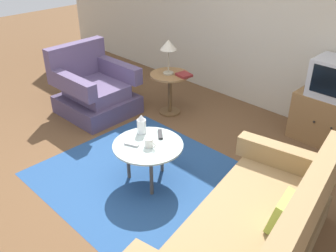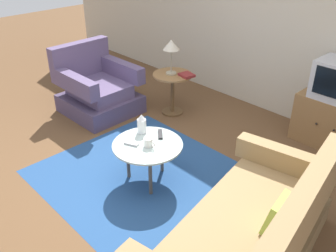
{
  "view_description": "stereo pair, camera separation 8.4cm",
  "coord_description": "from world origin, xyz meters",
  "px_view_note": "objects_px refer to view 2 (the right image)",
  "views": [
    {
      "loc": [
        2.38,
        -2.01,
        2.35
      ],
      "look_at": [
        0.13,
        0.27,
        0.55
      ],
      "focal_mm": 39.75,
      "sensor_mm": 36.0,
      "label": 1
    },
    {
      "loc": [
        2.44,
        -1.95,
        2.35
      ],
      "look_at": [
        0.13,
        0.27,
        0.55
      ],
      "focal_mm": 39.75,
      "sensor_mm": 36.0,
      "label": 2
    }
  ],
  "objects_px": {
    "coffee_table": "(147,148)",
    "tv_remote_dark": "(160,134)",
    "mug": "(149,142)",
    "tv_remote_silver": "(132,144)",
    "table_lamp": "(171,47)",
    "couch": "(248,238)",
    "armchair": "(97,90)",
    "tv_stand": "(333,123)",
    "side_table": "(172,85)",
    "vase": "(142,124)",
    "book": "(187,75)"
  },
  "relations": [
    {
      "from": "coffee_table",
      "to": "tv_remote_dark",
      "type": "relative_size",
      "value": 4.28
    },
    {
      "from": "mug",
      "to": "tv_remote_silver",
      "type": "relative_size",
      "value": 0.91
    },
    {
      "from": "table_lamp",
      "to": "tv_remote_dark",
      "type": "bearing_deg",
      "value": -48.74
    },
    {
      "from": "couch",
      "to": "armchair",
      "type": "bearing_deg",
      "value": 66.23
    },
    {
      "from": "tv_stand",
      "to": "tv_remote_dark",
      "type": "height_order",
      "value": "tv_stand"
    },
    {
      "from": "side_table",
      "to": "tv_remote_silver",
      "type": "height_order",
      "value": "side_table"
    },
    {
      "from": "vase",
      "to": "tv_remote_dark",
      "type": "xyz_separation_m",
      "value": [
        0.17,
        0.1,
        -0.09
      ]
    },
    {
      "from": "coffee_table",
      "to": "tv_remote_silver",
      "type": "distance_m",
      "value": 0.16
    },
    {
      "from": "couch",
      "to": "mug",
      "type": "relative_size",
      "value": 13.88
    },
    {
      "from": "couch",
      "to": "tv_stand",
      "type": "distance_m",
      "value": 2.19
    },
    {
      "from": "table_lamp",
      "to": "tv_stand",
      "type": "bearing_deg",
      "value": 22.31
    },
    {
      "from": "armchair",
      "to": "tv_stand",
      "type": "bearing_deg",
      "value": 117.85
    },
    {
      "from": "tv_stand",
      "to": "armchair",
      "type": "bearing_deg",
      "value": -151.13
    },
    {
      "from": "tv_remote_dark",
      "to": "book",
      "type": "distance_m",
      "value": 1.31
    },
    {
      "from": "tv_stand",
      "to": "vase",
      "type": "distance_m",
      "value": 2.23
    },
    {
      "from": "vase",
      "to": "tv_remote_dark",
      "type": "height_order",
      "value": "vase"
    },
    {
      "from": "armchair",
      "to": "tv_remote_dark",
      "type": "relative_size",
      "value": 5.81
    },
    {
      "from": "table_lamp",
      "to": "coffee_table",
      "type": "bearing_deg",
      "value": -52.74
    },
    {
      "from": "mug",
      "to": "coffee_table",
      "type": "bearing_deg",
      "value": 158.88
    },
    {
      "from": "table_lamp",
      "to": "armchair",
      "type": "bearing_deg",
      "value": -137.81
    },
    {
      "from": "book",
      "to": "coffee_table",
      "type": "bearing_deg",
      "value": -51.2
    },
    {
      "from": "armchair",
      "to": "book",
      "type": "bearing_deg",
      "value": 127.72
    },
    {
      "from": "tv_stand",
      "to": "mug",
      "type": "distance_m",
      "value": 2.22
    },
    {
      "from": "armchair",
      "to": "side_table",
      "type": "bearing_deg",
      "value": 130.9
    },
    {
      "from": "tv_stand",
      "to": "table_lamp",
      "type": "relative_size",
      "value": 1.86
    },
    {
      "from": "armchair",
      "to": "tv_remote_silver",
      "type": "relative_size",
      "value": 6.28
    },
    {
      "from": "coffee_table",
      "to": "tv_remote_silver",
      "type": "relative_size",
      "value": 4.62
    },
    {
      "from": "armchair",
      "to": "tv_remote_dark",
      "type": "xyz_separation_m",
      "value": [
        1.65,
        -0.34,
        0.14
      ]
    },
    {
      "from": "couch",
      "to": "table_lamp",
      "type": "relative_size",
      "value": 4.16
    },
    {
      "from": "tv_remote_dark",
      "to": "tv_remote_silver",
      "type": "distance_m",
      "value": 0.33
    },
    {
      "from": "armchair",
      "to": "coffee_table",
      "type": "height_order",
      "value": "armchair"
    },
    {
      "from": "table_lamp",
      "to": "tv_remote_silver",
      "type": "height_order",
      "value": "table_lamp"
    },
    {
      "from": "mug",
      "to": "tv_stand",
      "type": "bearing_deg",
      "value": 65.55
    },
    {
      "from": "armchair",
      "to": "tv_stand",
      "type": "relative_size",
      "value": 1.11
    },
    {
      "from": "side_table",
      "to": "vase",
      "type": "height_order",
      "value": "vase"
    },
    {
      "from": "side_table",
      "to": "table_lamp",
      "type": "relative_size",
      "value": 1.25
    },
    {
      "from": "coffee_table",
      "to": "table_lamp",
      "type": "bearing_deg",
      "value": 127.26
    },
    {
      "from": "side_table",
      "to": "tv_remote_dark",
      "type": "distance_m",
      "value": 1.35
    },
    {
      "from": "couch",
      "to": "table_lamp",
      "type": "height_order",
      "value": "table_lamp"
    },
    {
      "from": "table_lamp",
      "to": "tv_remote_dark",
      "type": "height_order",
      "value": "table_lamp"
    },
    {
      "from": "table_lamp",
      "to": "tv_remote_silver",
      "type": "relative_size",
      "value": 3.04
    },
    {
      "from": "armchair",
      "to": "table_lamp",
      "type": "xyz_separation_m",
      "value": [
        0.75,
        0.68,
        0.63
      ]
    },
    {
      "from": "armchair",
      "to": "vase",
      "type": "bearing_deg",
      "value": 72.46
    },
    {
      "from": "armchair",
      "to": "tv_stand",
      "type": "height_order",
      "value": "armchair"
    },
    {
      "from": "vase",
      "to": "tv_remote_dark",
      "type": "relative_size",
      "value": 1.28
    },
    {
      "from": "side_table",
      "to": "tv_remote_silver",
      "type": "xyz_separation_m",
      "value": [
        0.82,
        -1.35,
        0.04
      ]
    },
    {
      "from": "side_table",
      "to": "book",
      "type": "distance_m",
      "value": 0.26
    },
    {
      "from": "mug",
      "to": "couch",
      "type": "bearing_deg",
      "value": -6.49
    },
    {
      "from": "tv_remote_dark",
      "to": "side_table",
      "type": "bearing_deg",
      "value": -8.97
    },
    {
      "from": "armchair",
      "to": "tv_remote_dark",
      "type": "distance_m",
      "value": 1.69
    }
  ]
}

